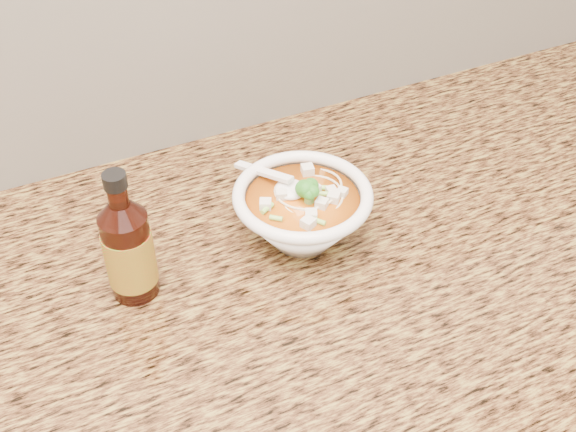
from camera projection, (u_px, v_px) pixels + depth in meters
name	position (u px, v px, depth m)	size (l,w,h in m)	color
counter_slab	(31.00, 365.00, 0.80)	(4.00, 0.68, 0.04)	olive
soup_bowl	(302.00, 214.00, 0.90)	(0.17, 0.19, 0.10)	white
hot_sauce_bottle	(129.00, 250.00, 0.82)	(0.06, 0.06, 0.17)	#380F07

